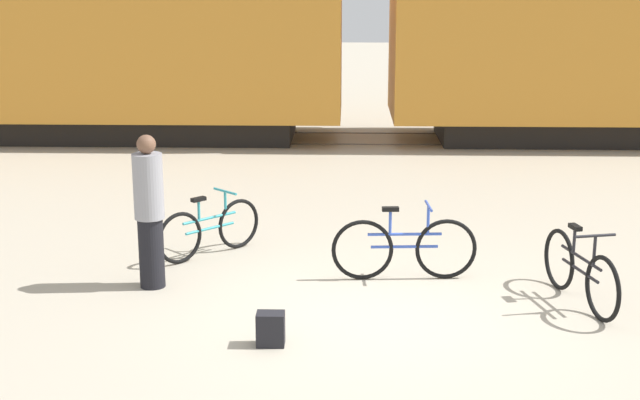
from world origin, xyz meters
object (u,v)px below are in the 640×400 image
Objects in this scene: bicycle_blue at (404,248)px; bicycle_teal at (210,229)px; bicycle_black at (580,272)px; person_in_grey at (149,212)px; backpack at (271,329)px; freight_train at (367,2)px.

bicycle_teal is at bearing 160.80° from bicycle_blue.
bicycle_blue reaches higher than bicycle_black.
person_in_grey reaches higher than backpack.
bicycle_blue is at bearing -136.19° from person_in_grey.
bicycle_teal is (-4.39, 1.65, -0.02)m from bicycle_black.
freight_train is 16.02× the size of bicycle_blue.
person_in_grey reaches higher than bicycle_black.
freight_train is 16.45× the size of bicycle_black.
bicycle_black is at bearing -20.57° from bicycle_teal.
backpack is at bearing 169.62° from person_in_grey.
bicycle_teal is at bearing -104.29° from freight_train.
backpack is (-1.17, -11.55, -2.85)m from freight_train.
bicycle_black is 5.04× the size of backpack.
person_in_grey is (-0.51, -1.23, 0.56)m from bicycle_teal.
backpack is (-3.35, -1.25, -0.21)m from bicycle_black.
bicycle_blue is at bearing -19.20° from bicycle_teal.
bicycle_teal is at bearing 109.69° from backpack.
freight_train reaches higher than bicycle_teal.
backpack is at bearing -125.48° from bicycle_blue.
backpack is at bearing -95.76° from freight_train.
bicycle_blue reaches higher than bicycle_teal.
bicycle_black is 4.69m from bicycle_teal.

